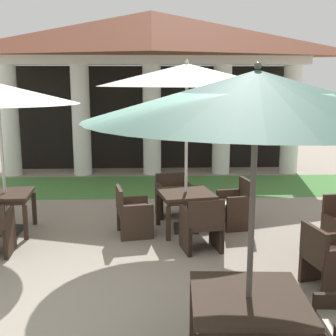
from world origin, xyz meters
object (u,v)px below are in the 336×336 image
(patio_table_mid_left, at_px, (186,197))
(patio_umbrella_mid_left, at_px, (187,76))
(patio_table_near_foreground, at_px, (5,199))
(patio_umbrella_far_back, at_px, (257,97))
(patio_chair_mid_left_east, at_px, (236,205))
(patio_chair_mid_left_south, at_px, (202,225))
(patio_chair_mid_left_west, at_px, (132,213))
(patio_table_far_back, at_px, (248,306))
(patio_chair_mid_left_north, at_px, (173,195))
(patio_chair_mid_right_west, at_px, (327,260))

(patio_table_mid_left, distance_m, patio_umbrella_mid_left, 2.08)
(patio_table_near_foreground, xyz_separation_m, patio_umbrella_far_back, (3.36, -3.84, 1.85))
(patio_chair_mid_left_east, distance_m, patio_chair_mid_left_south, 1.33)
(patio_table_near_foreground, height_order, patio_chair_mid_left_west, patio_chair_mid_left_west)
(patio_chair_mid_left_west, xyz_separation_m, patio_table_far_back, (1.17, -3.63, 0.25))
(patio_umbrella_far_back, bearing_deg, patio_chair_mid_left_south, 91.36)
(patio_chair_mid_left_north, bearing_deg, patio_table_mid_left, 90.00)
(patio_umbrella_mid_left, xyz_separation_m, patio_chair_mid_left_west, (-0.93, -0.18, -2.29))
(patio_umbrella_mid_left, bearing_deg, patio_table_far_back, -86.33)
(patio_table_mid_left, height_order, patio_chair_mid_left_south, patio_chair_mid_left_south)
(patio_chair_mid_left_north, bearing_deg, patio_chair_mid_left_east, 135.16)
(patio_chair_mid_left_east, height_order, patio_chair_mid_left_west, patio_chair_mid_left_east)
(patio_umbrella_mid_left, height_order, patio_chair_mid_left_east, patio_umbrella_mid_left)
(patio_chair_mid_right_west, height_order, patio_umbrella_far_back, patio_umbrella_far_back)
(patio_table_mid_left, relative_size, patio_chair_mid_left_west, 1.23)
(patio_chair_mid_left_north, relative_size, patio_table_far_back, 0.76)
(patio_table_near_foreground, bearing_deg, patio_table_far_back, -48.80)
(patio_chair_mid_right_west, relative_size, patio_umbrella_far_back, 0.30)
(patio_chair_mid_left_west, distance_m, patio_umbrella_far_back, 4.34)
(patio_chair_mid_left_east, xyz_separation_m, patio_chair_mid_left_north, (-1.10, 0.75, 0.00))
(patio_table_mid_left, xyz_separation_m, patio_umbrella_far_back, (0.24, -3.80, 1.86))
(patio_chair_mid_left_east, xyz_separation_m, patio_chair_mid_left_west, (-1.85, -0.35, -0.01))
(patio_umbrella_mid_left, xyz_separation_m, patio_chair_mid_right_west, (1.59, -2.27, -2.29))
(patio_table_mid_left, xyz_separation_m, patio_table_far_back, (0.24, -3.80, 0.04))
(patio_chair_mid_right_west, bearing_deg, patio_chair_mid_left_north, -161.85)
(patio_table_near_foreground, bearing_deg, patio_table_mid_left, -0.65)
(patio_table_far_back, bearing_deg, patio_chair_mid_left_west, 107.90)
(patio_table_mid_left, height_order, patio_chair_mid_left_west, patio_chair_mid_left_west)
(patio_umbrella_mid_left, relative_size, patio_chair_mid_left_south, 3.51)
(patio_chair_mid_left_east, relative_size, patio_table_far_back, 0.82)
(patio_table_mid_left, xyz_separation_m, patio_chair_mid_right_west, (1.59, -2.27, -0.21))
(patio_table_near_foreground, height_order, patio_chair_mid_right_west, patio_chair_mid_right_west)
(patio_table_near_foreground, bearing_deg, patio_chair_mid_left_east, 1.99)
(patio_table_near_foreground, distance_m, patio_umbrella_far_back, 5.43)
(patio_table_mid_left, height_order, patio_chair_mid_left_north, patio_chair_mid_left_north)
(patio_table_mid_left, bearing_deg, patio_chair_mid_left_north, 100.76)
(patio_table_near_foreground, bearing_deg, patio_chair_mid_right_west, -26.12)
(patio_chair_mid_left_east, relative_size, patio_chair_mid_left_south, 1.02)
(patio_chair_mid_left_south, distance_m, patio_table_far_back, 2.89)
(patio_table_near_foreground, xyz_separation_m, patio_umbrella_mid_left, (3.12, -0.04, 2.07))
(patio_chair_mid_left_west, relative_size, patio_chair_mid_right_west, 1.01)
(patio_chair_mid_left_east, bearing_deg, patio_table_mid_left, 90.00)
(patio_chair_mid_left_north, bearing_deg, patio_table_far_back, 84.31)
(patio_table_mid_left, bearing_deg, patio_chair_mid_left_east, 10.76)
(patio_table_mid_left, height_order, patio_table_far_back, patio_table_far_back)
(patio_chair_mid_left_north, distance_m, patio_chair_mid_left_south, 1.88)
(patio_chair_mid_left_north, distance_m, patio_umbrella_far_back, 5.17)
(patio_chair_mid_left_west, bearing_deg, patio_umbrella_mid_left, 90.00)
(patio_chair_mid_left_east, relative_size, patio_chair_mid_left_north, 1.08)
(patio_chair_mid_right_west, height_order, patio_table_far_back, patio_chair_mid_right_west)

